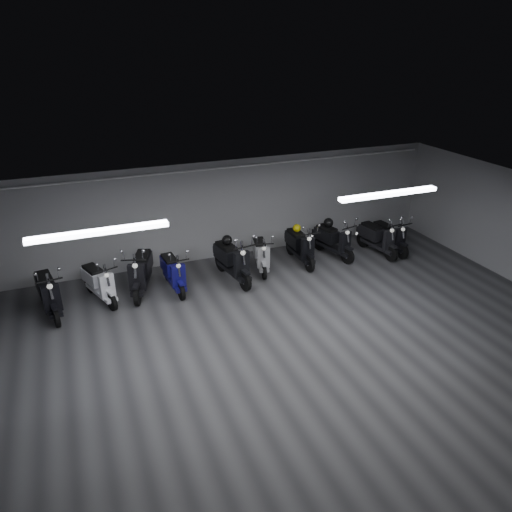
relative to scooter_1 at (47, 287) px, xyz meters
name	(u,v)px	position (x,y,z in m)	size (l,w,h in m)	color
floor	(278,356)	(4.18, -3.40, -0.70)	(14.00, 10.00, 0.01)	#38373A
ceiling	(281,225)	(4.18, -3.40, 2.11)	(14.00, 10.00, 0.01)	slate
back_wall	(205,212)	(4.18, 1.60, 0.71)	(14.00, 0.01, 2.80)	gray
fluor_strip_left	(99,232)	(1.18, -2.40, 2.05)	(2.40, 0.18, 0.08)	white
fluor_strip_right	(389,194)	(7.18, -2.40, 2.05)	(2.40, 0.18, 0.08)	white
conduit	(204,170)	(4.18, 1.52, 1.93)	(0.05, 0.05, 13.60)	white
scooter_1	(47,287)	(0.00, 0.00, 0.00)	(0.62, 1.86, 1.38)	black
scooter_2	(98,277)	(1.12, 0.19, -0.05)	(0.57, 1.72, 1.28)	white
scooter_3	(140,266)	(2.13, 0.28, 0.03)	(0.64, 1.93, 1.44)	black
scooter_4	(173,267)	(2.89, 0.11, -0.06)	(0.57, 1.71, 1.27)	navy
scooter_5	(232,255)	(4.42, 0.05, 0.04)	(0.65, 1.96, 1.46)	black
scooter_6	(261,249)	(5.34, 0.35, -0.08)	(0.55, 1.64, 1.22)	#AEAEB2
scooter_7	(300,240)	(6.53, 0.38, -0.02)	(0.60, 1.81, 1.35)	black
scooter_8	(334,235)	(7.60, 0.40, -0.03)	(0.60, 1.79, 1.33)	black
scooter_9	(378,233)	(8.89, 0.09, -0.03)	(0.59, 1.78, 1.33)	black
scooter_10	(390,231)	(9.31, 0.10, -0.05)	(0.57, 1.71, 1.28)	black
helmet_0	(328,223)	(7.54, 0.64, 0.27)	(0.28, 0.28, 0.28)	black
helmet_1	(227,240)	(4.38, 0.32, 0.34)	(0.27, 0.27, 0.27)	black
helmet_2	(297,228)	(6.53, 0.63, 0.26)	(0.23, 0.23, 0.23)	gold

